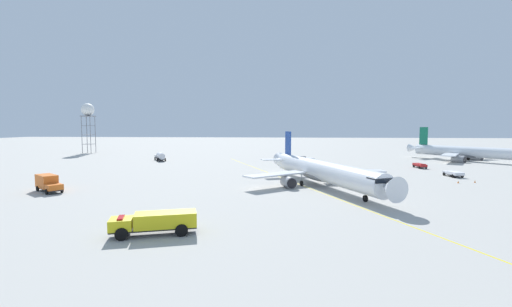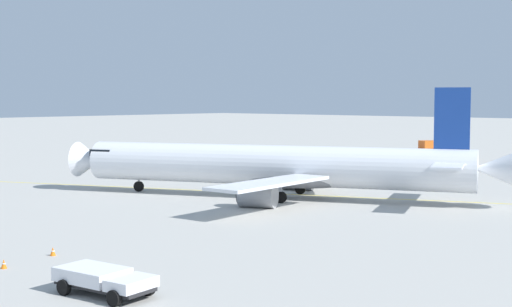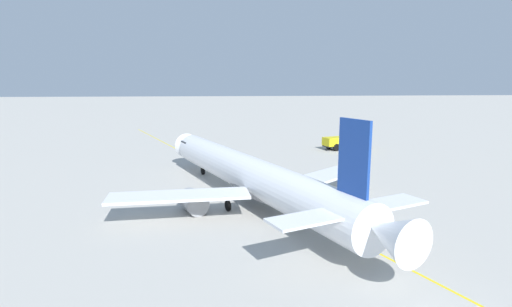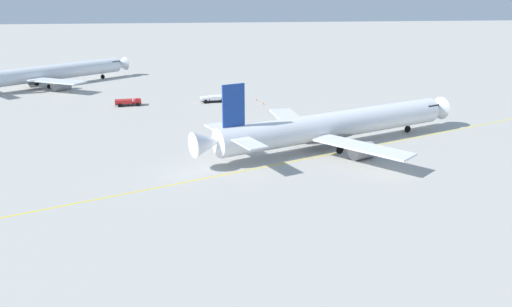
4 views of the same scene
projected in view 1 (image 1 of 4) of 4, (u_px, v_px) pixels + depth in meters
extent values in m
plane|color=#ADAAA3|center=(319.00, 184.00, 74.02)|extent=(600.00, 600.00, 0.00)
cylinder|color=white|center=(321.00, 171.00, 70.27)|extent=(18.70, 37.73, 4.00)
cone|color=white|center=(390.00, 188.00, 50.51)|extent=(4.66, 4.23, 3.80)
cone|color=white|center=(282.00, 160.00, 90.30)|extent=(4.67, 5.00, 3.40)
cube|color=black|center=(381.00, 180.00, 52.53)|extent=(4.06, 3.52, 0.70)
ellipsoid|color=slate|center=(317.00, 175.00, 72.22)|extent=(8.73, 14.41, 2.20)
cube|color=#193D93|center=(288.00, 143.00, 86.28)|extent=(1.45, 3.05, 5.64)
cube|color=white|center=(302.00, 159.00, 87.74)|extent=(6.54, 4.70, 0.20)
cube|color=white|center=(274.00, 159.00, 85.45)|extent=(6.54, 4.70, 0.20)
cube|color=white|center=(352.00, 171.00, 75.43)|extent=(13.86, 4.70, 0.28)
cube|color=white|center=(276.00, 174.00, 70.13)|extent=(12.73, 11.70, 0.28)
cylinder|color=gray|center=(348.00, 179.00, 73.22)|extent=(3.39, 3.92, 2.31)
cylinder|color=black|center=(353.00, 180.00, 71.61)|extent=(1.87, 0.89, 1.96)
cylinder|color=gray|center=(289.00, 182.00, 69.15)|extent=(3.39, 3.92, 2.31)
cylinder|color=black|center=(292.00, 183.00, 67.54)|extent=(1.87, 0.89, 1.96)
cylinder|color=#9EA0A5|center=(365.00, 192.00, 56.25)|extent=(0.20, 0.20, 2.00)
cylinder|color=black|center=(365.00, 199.00, 56.33)|extent=(0.70, 1.13, 1.10)
cylinder|color=#9EA0A5|center=(331.00, 177.00, 73.29)|extent=(0.20, 0.20, 2.00)
cylinder|color=black|center=(331.00, 182.00, 73.37)|extent=(0.70, 1.13, 1.10)
cylinder|color=#9EA0A5|center=(302.00, 178.00, 71.24)|extent=(0.20, 0.20, 2.00)
cylinder|color=black|center=(302.00, 183.00, 71.32)|extent=(0.70, 1.13, 1.10)
cylinder|color=silver|center=(470.00, 152.00, 120.71)|extent=(27.71, 31.03, 3.71)
cone|color=silver|center=(414.00, 148.00, 137.16)|extent=(5.01, 5.09, 3.16)
ellipsoid|color=slate|center=(464.00, 155.00, 122.32)|extent=(11.49, 12.49, 2.04)
cube|color=#146B4C|center=(424.00, 136.00, 133.74)|extent=(2.28, 2.57, 6.70)
cube|color=silver|center=(428.00, 147.00, 136.26)|extent=(6.14, 5.83, 0.20)
cube|color=silver|center=(418.00, 148.00, 131.92)|extent=(6.14, 5.83, 0.20)
cube|color=silver|center=(473.00, 152.00, 128.02)|extent=(14.30, 9.09, 0.28)
cube|color=silver|center=(450.00, 155.00, 117.79)|extent=(10.52, 14.01, 0.28)
cylinder|color=gray|center=(476.00, 157.00, 125.40)|extent=(4.56, 4.69, 2.60)
cylinder|color=black|center=(482.00, 158.00, 123.77)|extent=(1.76, 1.56, 2.21)
cylinder|color=gray|center=(459.00, 159.00, 117.59)|extent=(4.56, 4.69, 2.60)
cylinder|color=black|center=(465.00, 160.00, 115.95)|extent=(1.76, 1.56, 2.21)
cylinder|color=#9EA0A5|center=(468.00, 156.00, 124.28)|extent=(0.20, 0.20, 2.05)
cylinder|color=black|center=(468.00, 159.00, 124.36)|extent=(0.95, 1.03, 1.10)
cylinder|color=#9EA0A5|center=(460.00, 157.00, 120.45)|extent=(0.20, 0.20, 2.05)
cylinder|color=black|center=(460.00, 160.00, 120.53)|extent=(0.95, 1.03, 1.10)
cube|color=#232326|center=(301.00, 158.00, 127.68)|extent=(3.23, 3.98, 0.20)
cube|color=#2D333D|center=(303.00, 157.00, 126.46)|extent=(2.04, 1.86, 0.70)
cube|color=black|center=(304.00, 157.00, 126.04)|extent=(1.25, 0.82, 0.39)
cube|color=#2D333D|center=(300.00, 157.00, 128.24)|extent=(2.74, 2.98, 0.60)
cylinder|color=black|center=(305.00, 159.00, 126.89)|extent=(0.58, 0.69, 0.64)
cylinder|color=black|center=(301.00, 159.00, 126.12)|extent=(0.58, 0.69, 0.64)
cylinder|color=black|center=(301.00, 158.00, 129.15)|extent=(0.58, 0.69, 0.64)
cylinder|color=black|center=(297.00, 159.00, 128.38)|extent=(0.58, 0.69, 0.64)
cube|color=#232326|center=(420.00, 166.00, 101.81)|extent=(2.23, 5.31, 0.20)
cube|color=red|center=(423.00, 166.00, 99.98)|extent=(2.09, 1.76, 0.65)
cube|color=black|center=(424.00, 166.00, 99.30)|extent=(1.61, 0.27, 0.36)
cube|color=red|center=(418.00, 165.00, 102.65)|extent=(2.31, 3.61, 0.70)
cube|color=red|center=(423.00, 164.00, 99.95)|extent=(1.40, 0.76, 0.16)
cylinder|color=black|center=(426.00, 167.00, 100.05)|extent=(0.37, 0.79, 0.76)
cylinder|color=black|center=(420.00, 167.00, 99.99)|extent=(0.37, 0.79, 0.76)
cylinder|color=black|center=(420.00, 166.00, 103.49)|extent=(0.37, 0.79, 0.76)
cylinder|color=black|center=(414.00, 166.00, 103.43)|extent=(0.37, 0.79, 0.76)
cube|color=#232326|center=(49.00, 189.00, 64.97)|extent=(7.15, 6.09, 0.20)
cube|color=orange|center=(54.00, 187.00, 63.22)|extent=(3.27, 3.33, 1.00)
cube|color=black|center=(56.00, 187.00, 62.55)|extent=(1.33, 1.74, 0.56)
cube|color=orange|center=(47.00, 181.00, 65.66)|extent=(5.45, 4.96, 2.40)
cylinder|color=black|center=(62.00, 190.00, 64.22)|extent=(0.97, 0.82, 1.00)
cylinder|color=black|center=(47.00, 192.00, 62.34)|extent=(0.97, 0.82, 1.00)
cylinder|color=black|center=(52.00, 187.00, 67.47)|extent=(0.97, 0.82, 1.00)
cylinder|color=black|center=(37.00, 189.00, 65.59)|extent=(0.97, 0.82, 1.00)
cube|color=#232326|center=(154.00, 228.00, 39.24)|extent=(9.59, 5.09, 0.20)
cube|color=yellow|center=(121.00, 224.00, 38.39)|extent=(3.12, 3.31, 1.20)
cube|color=black|center=(110.00, 223.00, 38.13)|extent=(0.78, 2.18, 0.67)
cube|color=yellow|center=(166.00, 219.00, 39.47)|extent=(7.24, 4.67, 1.60)
cube|color=red|center=(121.00, 217.00, 38.34)|extent=(1.16, 1.98, 0.16)
cylinder|color=black|center=(121.00, 234.00, 37.19)|extent=(1.42, 0.70, 1.40)
cylinder|color=black|center=(125.00, 227.00, 39.81)|extent=(1.42, 0.70, 1.40)
cylinder|color=black|center=(182.00, 230.00, 38.62)|extent=(1.42, 0.70, 1.40)
cylinder|color=black|center=(181.00, 224.00, 41.24)|extent=(1.42, 0.70, 1.40)
cube|color=#232326|center=(453.00, 175.00, 84.49)|extent=(2.61, 5.50, 0.20)
cube|color=white|center=(449.00, 172.00, 86.31)|extent=(2.52, 1.86, 0.55)
cube|color=black|center=(447.00, 171.00, 86.99)|extent=(1.97, 0.31, 0.31)
cube|color=white|center=(455.00, 173.00, 83.56)|extent=(2.75, 3.76, 0.70)
cylinder|color=black|center=(444.00, 174.00, 86.30)|extent=(0.37, 0.83, 0.80)
cylinder|color=black|center=(453.00, 174.00, 86.38)|extent=(0.37, 0.83, 0.80)
cylinder|color=black|center=(453.00, 176.00, 82.77)|extent=(0.37, 0.83, 0.80)
cylinder|color=black|center=(462.00, 176.00, 82.84)|extent=(0.37, 0.83, 0.80)
cube|color=#232326|center=(160.00, 159.00, 124.00)|extent=(6.47, 9.41, 0.20)
cube|color=silver|center=(159.00, 156.00, 127.17)|extent=(3.51, 3.39, 1.10)
cube|color=black|center=(158.00, 155.00, 128.17)|extent=(2.03, 1.14, 0.62)
cylinder|color=silver|center=(161.00, 156.00, 122.72)|extent=(5.10, 7.03, 2.12)
cylinder|color=black|center=(155.00, 158.00, 126.50)|extent=(0.77, 1.10, 1.10)
cylinder|color=black|center=(163.00, 158.00, 127.56)|extent=(0.77, 1.10, 1.10)
cylinder|color=black|center=(157.00, 160.00, 120.71)|extent=(0.77, 1.10, 1.10)
cylinder|color=black|center=(165.00, 160.00, 121.77)|extent=(0.77, 1.10, 1.10)
cylinder|color=slate|center=(82.00, 135.00, 155.82)|extent=(0.24, 0.24, 16.50)
cylinder|color=slate|center=(90.00, 135.00, 155.47)|extent=(0.24, 0.24, 16.50)
cylinder|color=slate|center=(95.00, 135.00, 159.47)|extent=(0.24, 0.24, 16.50)
cylinder|color=slate|center=(87.00, 135.00, 159.81)|extent=(0.24, 0.24, 16.50)
cube|color=slate|center=(89.00, 144.00, 157.97)|extent=(4.22, 4.22, 0.16)
cube|color=slate|center=(89.00, 135.00, 157.64)|extent=(4.22, 4.22, 0.16)
cube|color=slate|center=(88.00, 126.00, 157.32)|extent=(4.22, 4.22, 0.16)
cube|color=slate|center=(88.00, 116.00, 156.99)|extent=(4.82, 4.82, 0.30)
sphere|color=white|center=(88.00, 110.00, 156.76)|extent=(5.54, 5.54, 5.54)
cube|color=yellow|center=(319.00, 192.00, 65.23)|extent=(53.67, 128.35, 0.01)
cone|color=orange|center=(458.00, 182.00, 74.88)|extent=(0.36, 0.36, 0.55)
cylinder|color=white|center=(458.00, 182.00, 74.88)|extent=(0.22, 0.22, 0.06)
cone|color=orange|center=(475.00, 181.00, 75.45)|extent=(0.36, 0.36, 0.55)
cylinder|color=white|center=(475.00, 181.00, 75.45)|extent=(0.22, 0.22, 0.06)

